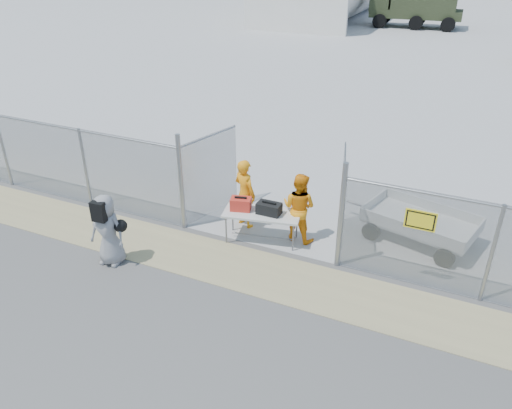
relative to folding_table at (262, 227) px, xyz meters
The scene contains 12 objects.
ground 2.28m from the folding_table, 91.01° to the right, with size 160.00×160.00×0.00m, color #3E3D3D.
tarmac_inside 39.75m from the folding_table, 90.06° to the left, with size 160.00×80.00×0.01m, color #AAAAAA.
dirt_strip 1.31m from the folding_table, 91.82° to the right, with size 44.00×1.60×0.01m, color tan.
chain_link_fence 0.76m from the folding_table, 99.04° to the right, with size 40.00×0.20×2.20m, color gray, non-canonical shape.
folding_table is the anchor object (origin of this frame).
orange_bag 0.75m from the folding_table, behind, with size 0.48×0.32×0.30m, color red.
black_duffel 0.55m from the folding_table, ahead, with size 0.56×0.33×0.27m, color black.
security_worker_left 1.00m from the folding_table, 143.72° to the left, with size 0.66×0.43×1.80m, color orange.
security_worker_right 1.01m from the folding_table, 30.25° to the left, with size 0.84×0.65×1.73m, color orange.
visitor 3.55m from the folding_table, 140.55° to the right, with size 0.82×0.54×1.68m, color gray.
utility_trailer 3.81m from the folding_table, 24.96° to the left, with size 3.31×1.70×0.80m, color silver, non-canonical shape.
military_truck 35.36m from the folding_table, 93.06° to the left, with size 7.17×2.65×3.42m, color #303820, non-canonical shape.
Camera 1 is at (4.18, -7.19, 6.49)m, focal length 35.00 mm.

